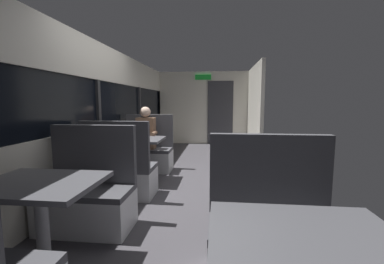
{
  "coord_description": "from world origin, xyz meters",
  "views": [
    {
      "loc": [
        0.48,
        -3.82,
        1.36
      ],
      "look_at": [
        0.01,
        0.64,
        0.81
      ],
      "focal_mm": 23.3,
      "sensor_mm": 36.0,
      "label": 1
    }
  ],
  "objects": [
    {
      "name": "dining_table_front_aisle",
      "position": [
        0.89,
        -2.69,
        0.64
      ],
      "size": [
        0.9,
        0.7,
        0.74
      ],
      "color": "#9E9EA3",
      "rests_on": "ground_plane"
    },
    {
      "name": "carriage_window_panel_left",
      "position": [
        -1.45,
        0.0,
        1.11
      ],
      "size": [
        0.09,
        8.48,
        2.3
      ],
      "color": "beige",
      "rests_on": "ground_plane"
    },
    {
      "name": "dining_table_mid_window",
      "position": [
        -0.89,
        0.21,
        0.64
      ],
      "size": [
        0.9,
        0.7,
        0.74
      ],
      "color": "#9E9EA3",
      "rests_on": "ground_plane"
    },
    {
      "name": "bench_near_window_facing_entry",
      "position": [
        -0.89,
        -1.39,
        0.33
      ],
      "size": [
        0.95,
        0.5,
        1.1
      ],
      "color": "silver",
      "rests_on": "ground_plane"
    },
    {
      "name": "bench_mid_window_facing_entry",
      "position": [
        -0.89,
        0.91,
        0.33
      ],
      "size": [
        0.95,
        0.5,
        1.1
      ],
      "color": "silver",
      "rests_on": "ground_plane"
    },
    {
      "name": "seated_passenger",
      "position": [
        -0.89,
        0.84,
        0.54
      ],
      "size": [
        0.47,
        0.55,
        1.26
      ],
      "color": "#26262D",
      "rests_on": "ground_plane"
    },
    {
      "name": "bench_mid_window_facing_end",
      "position": [
        -0.89,
        -0.49,
        0.33
      ],
      "size": [
        0.95,
        0.5,
        1.1
      ],
      "color": "silver",
      "rests_on": "ground_plane"
    },
    {
      "name": "dining_table_near_window",
      "position": [
        -0.89,
        -2.09,
        0.64
      ],
      "size": [
        0.9,
        0.7,
        0.74
      ],
      "color": "#9E9EA3",
      "rests_on": "ground_plane"
    },
    {
      "name": "carriage_aisle_panel_right",
      "position": [
        1.45,
        3.0,
        1.15
      ],
      "size": [
        0.08,
        2.4,
        2.3
      ],
      "primitive_type": "cube",
      "color": "beige",
      "rests_on": "ground_plane"
    },
    {
      "name": "carriage_end_bulkhead",
      "position": [
        0.06,
        4.19,
        1.14
      ],
      "size": [
        2.9,
        0.11,
        2.3
      ],
      "color": "beige",
      "rests_on": "ground_plane"
    },
    {
      "name": "ground_plane",
      "position": [
        0.0,
        0.0,
        -0.01
      ],
      "size": [
        3.3,
        9.2,
        0.02
      ],
      "primitive_type": "cube",
      "color": "#423F44"
    },
    {
      "name": "bench_front_aisle_facing_entry",
      "position": [
        0.89,
        -1.99,
        0.33
      ],
      "size": [
        0.95,
        0.5,
        1.1
      ],
      "color": "silver",
      "rests_on": "ground_plane"
    }
  ]
}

